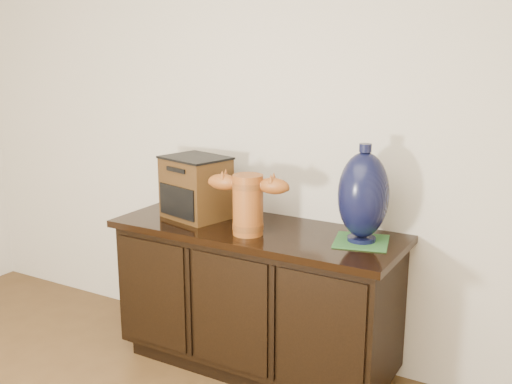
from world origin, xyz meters
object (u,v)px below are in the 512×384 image
Objects in this scene: lamp_base at (363,195)px; spray_can at (250,202)px; sideboard at (256,297)px; tv_radio at (196,187)px; terracotta_vessel at (248,201)px.

spray_can is (-0.62, 0.04, -0.12)m from lamp_base.
sideboard is 0.64m from tv_radio.
terracotta_vessel is at bearing -61.73° from spray_can.
sideboard is at bearing 89.44° from terracotta_vessel.
terracotta_vessel is at bearing -80.59° from sideboard.
spray_can is at bearing 30.86° from tv_radio.
spray_can reaches higher than sideboard.
lamp_base is (0.90, 0.04, 0.06)m from tv_radio.
lamp_base is at bearing 7.00° from terracotta_vessel.
tv_radio reaches higher than spray_can.
terracotta_vessel is 2.07× the size of spray_can.
lamp_base is (0.51, 0.16, 0.06)m from terracotta_vessel.
lamp_base is 2.25× the size of spray_can.
tv_radio reaches higher than sideboard.
terracotta_vessel reaches higher than sideboard.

